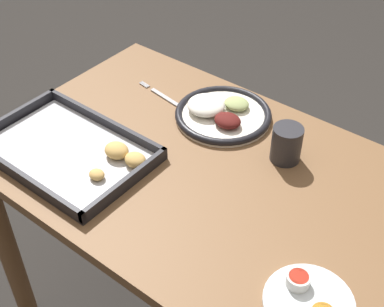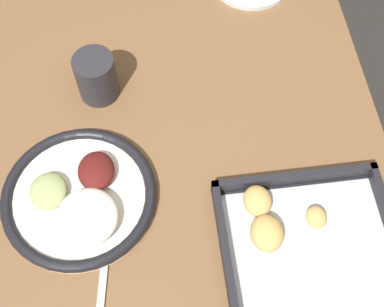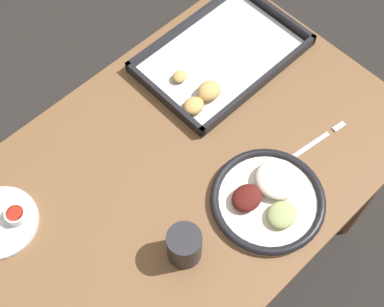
% 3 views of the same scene
% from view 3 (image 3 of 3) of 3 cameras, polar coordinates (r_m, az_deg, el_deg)
% --- Properties ---
extents(ground_plane, '(8.00, 8.00, 0.00)m').
position_cam_3_polar(ground_plane, '(1.92, -0.45, -10.97)').
color(ground_plane, '#282623').
extents(dining_table, '(1.08, 0.71, 0.71)m').
position_cam_3_polar(dining_table, '(1.38, -0.62, -3.53)').
color(dining_table, brown).
rests_on(dining_table, ground_plane).
extents(dinner_plate, '(0.26, 0.26, 0.05)m').
position_cam_3_polar(dinner_plate, '(1.23, 8.17, -4.69)').
color(dinner_plate, white).
rests_on(dinner_plate, dining_table).
extents(fork, '(0.21, 0.04, 0.00)m').
position_cam_3_polar(fork, '(1.32, 12.33, 0.71)').
color(fork, '#B2B2B7').
rests_on(fork, dining_table).
extents(baking_tray, '(0.43, 0.28, 0.04)m').
position_cam_3_polar(baking_tray, '(1.43, 2.89, 9.88)').
color(baking_tray, black).
rests_on(baking_tray, dining_table).
extents(drinking_cup, '(0.07, 0.07, 0.09)m').
position_cam_3_polar(drinking_cup, '(1.14, -0.82, -9.79)').
color(drinking_cup, '#28282D').
rests_on(drinking_cup, dining_table).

